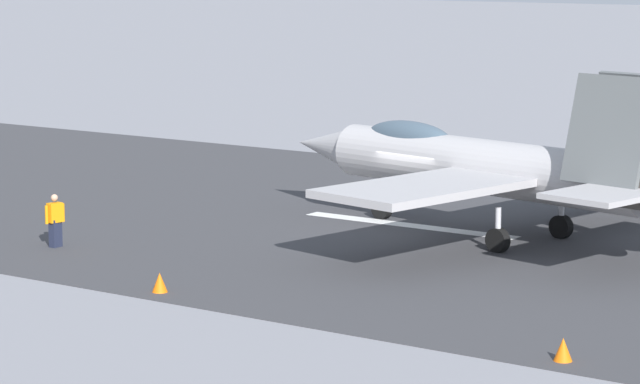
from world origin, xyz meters
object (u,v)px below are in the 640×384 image
object	(u,v)px
fighter_jet	(490,165)
marker_cone_mid	(160,283)
crew_person	(55,221)
marker_cone_near	(563,350)

from	to	relation	value
fighter_jet	marker_cone_mid	distance (m)	12.55
crew_person	marker_cone_near	size ratio (longest dim) A/B	3.05
marker_cone_mid	crew_person	bearing A→B (deg)	-22.89
marker_cone_mid	fighter_jet	bearing A→B (deg)	-107.10
fighter_jet	marker_cone_mid	size ratio (longest dim) A/B	30.11
crew_person	marker_cone_near	bearing A→B (deg)	171.35
fighter_jet	marker_cone_mid	bearing A→B (deg)	72.90
fighter_jet	crew_person	size ratio (longest dim) A/B	9.87
marker_cone_near	crew_person	bearing A→B (deg)	-8.65
marker_cone_near	marker_cone_mid	world-z (taller)	same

